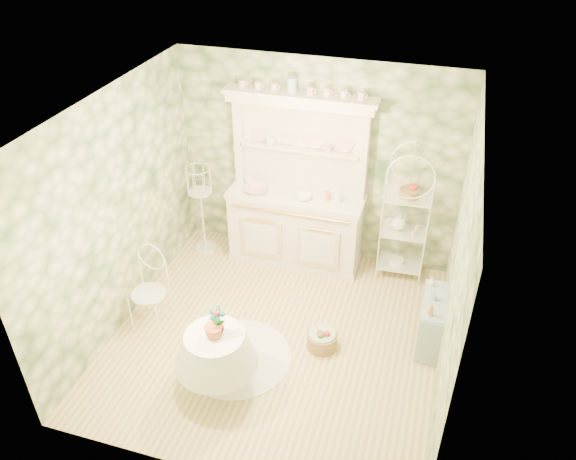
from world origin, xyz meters
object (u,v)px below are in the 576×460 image
(kitchen_dresser, at_px, (296,185))
(floor_basket, at_px, (322,340))
(round_table, at_px, (217,359))
(cafe_chair, at_px, (149,296))
(side_shelf, at_px, (431,322))
(bakers_rack, at_px, (407,212))
(birdcage_stand, at_px, (201,204))

(kitchen_dresser, distance_m, floor_basket, 1.99)
(round_table, bearing_deg, cafe_chair, 149.18)
(kitchen_dresser, bearing_deg, side_shelf, -30.42)
(bakers_rack, xyz_separation_m, round_table, (-1.54, -2.46, -0.55))
(bakers_rack, height_order, floor_basket, bakers_rack)
(round_table, xyz_separation_m, cafe_chair, (-1.10, 0.66, 0.03))
(round_table, bearing_deg, bakers_rack, 57.90)
(kitchen_dresser, xyz_separation_m, cafe_chair, (-1.25, -1.71, -0.73))
(kitchen_dresser, xyz_separation_m, birdcage_stand, (-1.28, -0.13, -0.42))
(kitchen_dresser, bearing_deg, bakers_rack, 3.68)
(kitchen_dresser, height_order, floor_basket, kitchen_dresser)
(cafe_chair, bearing_deg, kitchen_dresser, 60.89)
(round_table, relative_size, birdcage_stand, 0.54)
(round_table, relative_size, floor_basket, 2.65)
(bakers_rack, relative_size, side_shelf, 2.75)
(cafe_chair, xyz_separation_m, floor_basket, (1.99, 0.20, -0.32))
(side_shelf, bearing_deg, floor_basket, -156.67)
(round_table, distance_m, cafe_chair, 1.28)
(kitchen_dresser, distance_m, bakers_rack, 1.42)
(side_shelf, distance_m, floor_basket, 1.22)
(round_table, xyz_separation_m, birdcage_stand, (-1.13, 2.24, 0.33))
(birdcage_stand, bearing_deg, bakers_rack, 4.64)
(floor_basket, bearing_deg, birdcage_stand, 145.52)
(bakers_rack, distance_m, floor_basket, 1.93)
(kitchen_dresser, relative_size, side_shelf, 3.34)
(side_shelf, relative_size, birdcage_stand, 0.48)
(bakers_rack, xyz_separation_m, birdcage_stand, (-2.68, -0.22, -0.22))
(kitchen_dresser, relative_size, birdcage_stand, 1.59)
(round_table, height_order, floor_basket, round_table)
(floor_basket, bearing_deg, kitchen_dresser, 116.15)
(birdcage_stand, bearing_deg, kitchen_dresser, 5.69)
(round_table, relative_size, cafe_chair, 0.93)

